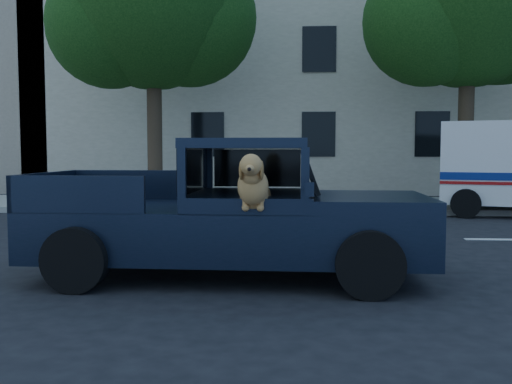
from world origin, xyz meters
TOP-DOWN VIEW (x-y plane):
  - ground at (0.00, 0.00)m, footprint 120.00×120.00m
  - far_sidewalk at (0.00, 9.20)m, footprint 60.00×4.00m
  - lane_stripes at (2.00, 3.40)m, footprint 21.60×0.14m
  - street_tree_left at (-3.97, 9.62)m, footprint 6.00×5.20m
  - street_tree_mid at (5.03, 9.62)m, footprint 6.00×5.20m
  - building_main at (3.00, 16.50)m, footprint 26.00×6.00m
  - pickup_truck at (-0.80, 0.07)m, footprint 4.95×2.56m

SIDE VIEW (x-z plane):
  - ground at x=0.00m, z-range 0.00..0.00m
  - lane_stripes at x=2.00m, z-range 0.00..0.01m
  - far_sidewalk at x=0.00m, z-range 0.00..0.15m
  - pickup_truck at x=-0.80m, z-range -0.28..1.47m
  - building_main at x=3.00m, z-range 0.00..9.00m
  - street_tree_left at x=-3.97m, z-range 1.41..10.01m
  - street_tree_mid at x=5.03m, z-range 1.41..10.01m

